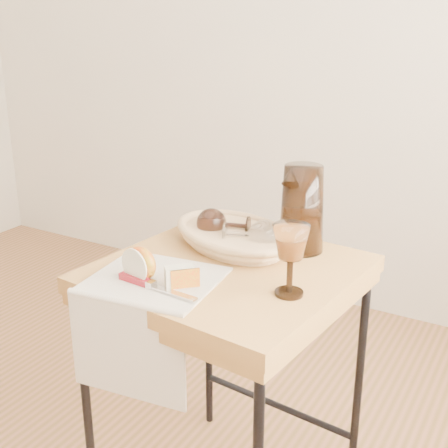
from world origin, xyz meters
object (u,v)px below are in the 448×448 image
Objects in this scene: tea_towel at (154,280)px; goblet_lying_a at (227,224)px; side_table at (228,393)px; wine_goblet at (290,260)px; goblet_lying_b at (247,234)px; apple_half at (141,263)px; table_knife at (154,285)px; pitcher at (302,209)px; bread_basket at (234,238)px.

tea_towel is 2.17× the size of goblet_lying_a.
side_table is 0.51m from wine_goblet.
side_table is at bearing 160.48° from wine_goblet.
goblet_lying_a reaches higher than goblet_lying_b.
apple_half is (-0.05, -0.32, -0.01)m from goblet_lying_a.
goblet_lying_b reaches higher than apple_half.
goblet_lying_a is 0.36m from wine_goblet.
goblet_lying_b is (0.08, -0.04, -0.00)m from goblet_lying_a.
table_knife reaches higher than tea_towel.
goblet_lying_b is at bearing 139.05° from wine_goblet.
side_table is 0.45m from goblet_lying_b.
side_table is at bearing -109.77° from goblet_lying_b.
tea_towel is 3.27× the size of apple_half.
goblet_lying_b is 0.48× the size of pitcher.
table_knife is at bearing -153.48° from wine_goblet.
bread_basket is 0.34m from table_knife.
wine_goblet is 0.36m from apple_half.
tea_towel is 0.30m from goblet_lying_b.
goblet_lying_b is 0.77× the size of wine_goblet.
apple_half is at bearing -161.48° from wine_goblet.
side_table is 4.45× the size of wine_goblet.
goblet_lying_b is (0.05, -0.02, 0.03)m from bread_basket.
bread_basket is at bearing 142.27° from wine_goblet.
side_table is 2.56× the size of tea_towel.
apple_half is (-0.25, -0.38, -0.07)m from pitcher.
apple_half is at bearing -125.89° from side_table.
goblet_lying_a is at bearing 120.62° from side_table.
goblet_lying_b reaches higher than bread_basket.
tea_towel is 0.06m from table_knife.
bread_basket is 0.32m from apple_half.
wine_goblet is (0.25, -0.20, 0.06)m from bread_basket.
goblet_lying_a is (-0.08, 0.14, 0.44)m from side_table.
bread_basket is (-0.05, 0.13, 0.41)m from side_table.
apple_half is (-0.13, -0.18, 0.43)m from side_table.
table_knife is at bearing -73.32° from bread_basket.
table_knife is (-0.28, -0.14, -0.07)m from wine_goblet.
pitcher is 0.28m from wine_goblet.
wine_goblet is (0.20, -0.07, 0.47)m from side_table.
apple_half reaches higher than tea_towel.
goblet_lying_b is at bearing 140.85° from goblet_lying_a.
tea_towel is 0.31m from goblet_lying_a.
bread_basket is at bearing 72.08° from tea_towel.
side_table is at bearing 105.10° from goblet_lying_a.
wine_goblet is (0.29, -0.21, 0.03)m from goblet_lying_a.
wine_goblet is at bearing 127.83° from goblet_lying_a.
apple_half is 0.07m from table_knife.
goblet_lying_b is (0.11, 0.27, 0.05)m from tea_towel.
wine_goblet reaches higher than side_table.
table_knife reaches higher than side_table.
bread_basket is 2.51× the size of goblet_lying_a.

